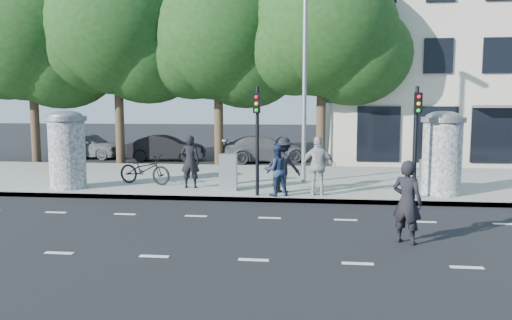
# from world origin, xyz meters

# --- Properties ---
(ground) EXTENTS (120.00, 120.00, 0.00)m
(ground) POSITION_xyz_m (0.00, 0.00, 0.00)
(ground) COLOR black
(ground) RESTS_ON ground
(sidewalk) EXTENTS (40.00, 8.00, 0.15)m
(sidewalk) POSITION_xyz_m (0.00, 7.50, 0.07)
(sidewalk) COLOR gray
(sidewalk) RESTS_ON ground
(curb) EXTENTS (40.00, 0.10, 0.16)m
(curb) POSITION_xyz_m (0.00, 3.55, 0.07)
(curb) COLOR slate
(curb) RESTS_ON ground
(lane_dash_near) EXTENTS (32.00, 0.12, 0.01)m
(lane_dash_near) POSITION_xyz_m (0.00, -2.20, 0.00)
(lane_dash_near) COLOR silver
(lane_dash_near) RESTS_ON ground
(lane_dash_far) EXTENTS (32.00, 0.12, 0.01)m
(lane_dash_far) POSITION_xyz_m (0.00, 1.40, 0.00)
(lane_dash_far) COLOR silver
(lane_dash_far) RESTS_ON ground
(ad_column_left) EXTENTS (1.36, 1.36, 2.65)m
(ad_column_left) POSITION_xyz_m (-7.20, 4.50, 1.54)
(ad_column_left) COLOR beige
(ad_column_left) RESTS_ON sidewalk
(ad_column_right) EXTENTS (1.36, 1.36, 2.65)m
(ad_column_right) POSITION_xyz_m (5.20, 4.70, 1.54)
(ad_column_right) COLOR beige
(ad_column_right) RESTS_ON sidewalk
(traffic_pole_near) EXTENTS (0.22, 0.31, 3.40)m
(traffic_pole_near) POSITION_xyz_m (-0.60, 3.79, 2.23)
(traffic_pole_near) COLOR black
(traffic_pole_near) RESTS_ON sidewalk
(traffic_pole_far) EXTENTS (0.22, 0.31, 3.40)m
(traffic_pole_far) POSITION_xyz_m (4.20, 3.79, 2.23)
(traffic_pole_far) COLOR black
(traffic_pole_far) RESTS_ON sidewalk
(street_lamp) EXTENTS (0.25, 0.93, 8.00)m
(street_lamp) POSITION_xyz_m (0.80, 6.63, 4.79)
(street_lamp) COLOR slate
(street_lamp) RESTS_ON sidewalk
(tree_far_left) EXTENTS (7.20, 7.20, 9.26)m
(tree_far_left) POSITION_xyz_m (-13.00, 12.50, 6.19)
(tree_far_left) COLOR #38281C
(tree_far_left) RESTS_ON ground
(tree_mid_left) EXTENTS (7.20, 7.20, 9.57)m
(tree_mid_left) POSITION_xyz_m (-8.50, 12.50, 6.50)
(tree_mid_left) COLOR #38281C
(tree_mid_left) RESTS_ON ground
(tree_near_left) EXTENTS (6.80, 6.80, 8.97)m
(tree_near_left) POSITION_xyz_m (-3.50, 12.70, 6.06)
(tree_near_left) COLOR #38281C
(tree_near_left) RESTS_ON ground
(tree_center) EXTENTS (7.00, 7.00, 9.30)m
(tree_center) POSITION_xyz_m (1.50, 12.30, 6.31)
(tree_center) COLOR #38281C
(tree_center) RESTS_ON ground
(building) EXTENTS (20.30, 15.85, 12.00)m
(building) POSITION_xyz_m (12.00, 19.99, 5.99)
(building) COLOR beige
(building) RESTS_ON ground
(ped_b) EXTENTS (0.67, 0.45, 1.81)m
(ped_b) POSITION_xyz_m (-3.04, 4.99, 1.06)
(ped_b) COLOR black
(ped_b) RESTS_ON sidewalk
(ped_c) EXTENTS (0.96, 0.86, 1.62)m
(ped_c) POSITION_xyz_m (-0.01, 3.85, 0.96)
(ped_c) COLOR #1B2B45
(ped_c) RESTS_ON sidewalk
(ped_d) EXTENTS (1.34, 1.05, 1.82)m
(ped_d) POSITION_xyz_m (0.16, 4.47, 1.06)
(ped_d) COLOR black
(ped_d) RESTS_ON sidewalk
(ped_e) EXTENTS (1.12, 0.66, 1.87)m
(ped_e) POSITION_xyz_m (1.30, 4.06, 1.08)
(ped_e) COLOR #A4A5A7
(ped_e) RESTS_ON sidewalk
(man_road) EXTENTS (0.80, 0.74, 1.83)m
(man_road) POSITION_xyz_m (3.17, -0.65, 0.92)
(man_road) COLOR black
(man_road) RESTS_ON ground
(bicycle) EXTENTS (1.16, 2.14, 1.07)m
(bicycle) POSITION_xyz_m (-4.86, 5.58, 0.68)
(bicycle) COLOR black
(bicycle) RESTS_ON sidewalk
(cabinet_left) EXTENTS (0.60, 0.46, 1.21)m
(cabinet_left) POSITION_xyz_m (-1.66, 4.66, 0.76)
(cabinet_left) COLOR gray
(cabinet_left) RESTS_ON sidewalk
(cabinet_right) EXTENTS (0.49, 0.36, 1.02)m
(cabinet_right) POSITION_xyz_m (4.95, 5.47, 0.66)
(cabinet_right) COLOR slate
(cabinet_right) RESTS_ON sidewalk
(car_left) EXTENTS (2.37, 4.46, 1.44)m
(car_left) POSITION_xyz_m (-11.28, 14.79, 0.72)
(car_left) COLOR slate
(car_left) RESTS_ON ground
(car_mid) EXTENTS (1.95, 4.24, 1.35)m
(car_mid) POSITION_xyz_m (-6.61, 14.03, 0.67)
(car_mid) COLOR black
(car_mid) RESTS_ON ground
(car_right) EXTENTS (3.30, 4.99, 1.34)m
(car_right) POSITION_xyz_m (-1.40, 14.04, 0.67)
(car_right) COLOR slate
(car_right) RESTS_ON ground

